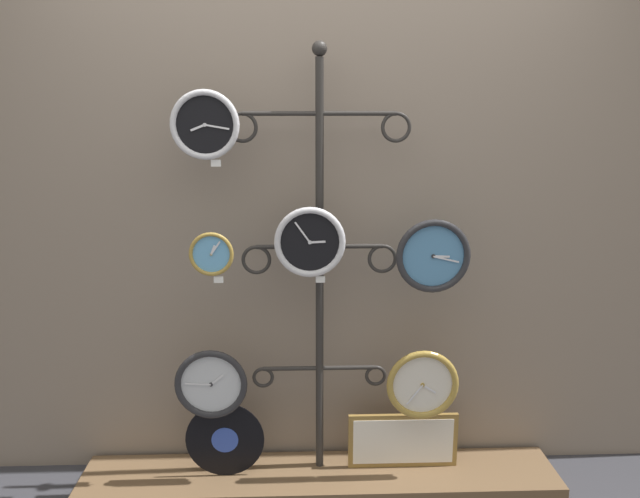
% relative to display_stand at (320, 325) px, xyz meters
% --- Properties ---
extents(shop_wall, '(4.40, 0.04, 2.80)m').
position_rel_display_stand_xyz_m(shop_wall, '(0.00, 0.16, 0.64)').
color(shop_wall, gray).
rests_on(shop_wall, ground_plane).
extents(low_shelf, '(2.20, 0.36, 0.06)m').
position_rel_display_stand_xyz_m(low_shelf, '(0.00, -0.06, -0.73)').
color(low_shelf, brown).
rests_on(low_shelf, ground_plane).
extents(display_stand, '(0.78, 0.33, 1.98)m').
position_rel_display_stand_xyz_m(display_stand, '(0.00, 0.00, 0.00)').
color(display_stand, '#282623').
rests_on(display_stand, ground_plane).
extents(clock_top_left, '(0.28, 0.04, 0.28)m').
position_rel_display_stand_xyz_m(clock_top_left, '(-0.46, -0.10, 0.89)').
color(clock_top_left, black).
extents(clock_middle_left, '(0.19, 0.04, 0.19)m').
position_rel_display_stand_xyz_m(clock_middle_left, '(-0.46, -0.10, 0.36)').
color(clock_middle_left, '#60A8DB').
extents(clock_middle_center, '(0.30, 0.04, 0.30)m').
position_rel_display_stand_xyz_m(clock_middle_center, '(-0.04, -0.10, 0.40)').
color(clock_middle_center, black).
extents(clock_middle_right, '(0.32, 0.04, 0.32)m').
position_rel_display_stand_xyz_m(clock_middle_right, '(0.48, -0.10, 0.34)').
color(clock_middle_right, '#4C84B2').
extents(clock_bottom_left, '(0.32, 0.04, 0.32)m').
position_rel_display_stand_xyz_m(clock_bottom_left, '(-0.48, -0.10, -0.23)').
color(clock_bottom_left, silver).
extents(clock_bottom_right, '(0.32, 0.04, 0.32)m').
position_rel_display_stand_xyz_m(clock_bottom_right, '(0.45, -0.11, -0.25)').
color(clock_bottom_right, silver).
extents(vinyl_record, '(0.36, 0.01, 0.36)m').
position_rel_display_stand_xyz_m(vinyl_record, '(-0.43, -0.07, -0.52)').
color(vinyl_record, black).
rests_on(vinyl_record, low_shelf).
extents(picture_frame, '(0.51, 0.02, 0.26)m').
position_rel_display_stand_xyz_m(picture_frame, '(0.39, -0.02, -0.57)').
color(picture_frame, olive).
rests_on(picture_frame, low_shelf).
extents(price_tag_upper, '(0.04, 0.00, 0.03)m').
position_rel_display_stand_xyz_m(price_tag_upper, '(-0.43, -0.10, 0.73)').
color(price_tag_upper, white).
extents(price_tag_mid, '(0.04, 0.00, 0.03)m').
position_rel_display_stand_xyz_m(price_tag_mid, '(-0.43, -0.10, 0.25)').
color(price_tag_mid, white).
extents(price_tag_lower, '(0.04, 0.00, 0.03)m').
position_rel_display_stand_xyz_m(price_tag_lower, '(-0.00, -0.10, 0.24)').
color(price_tag_lower, white).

